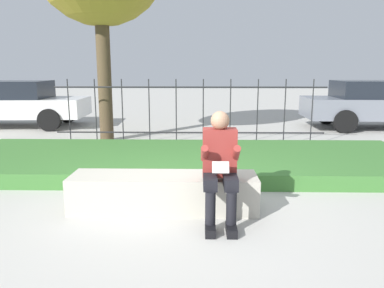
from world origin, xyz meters
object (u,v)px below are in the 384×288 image
at_px(car_parked_right, 384,103).
at_px(car_parked_left, 13,103).
at_px(stone_bench, 164,194).
at_px(person_seated_reader, 220,163).

bearing_deg(car_parked_right, car_parked_left, -178.67).
height_order(stone_bench, car_parked_left, car_parked_left).
relative_size(stone_bench, person_seated_reader, 1.82).
height_order(stone_bench, car_parked_right, car_parked_right).
distance_m(car_parked_right, car_parked_left, 10.84).
bearing_deg(car_parked_left, car_parked_right, -3.94).
distance_m(stone_bench, car_parked_right, 8.71).
xyz_separation_m(person_seated_reader, car_parked_left, (-5.77, 6.98, 0.05)).
xyz_separation_m(stone_bench, person_seated_reader, (0.66, -0.32, 0.48)).
distance_m(person_seated_reader, car_parked_right, 8.52).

